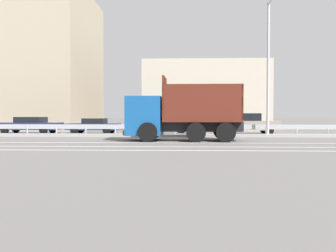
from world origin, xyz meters
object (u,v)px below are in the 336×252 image
at_px(street_lamp_1, 269,62).
at_px(parked_car_3, 30,125).
at_px(parked_car_5, 164,124).
at_px(parked_car_6, 248,124).
at_px(dump_truck, 170,118).
at_px(parked_car_4, 94,126).
at_px(median_road_sign, 224,117).

relative_size(street_lamp_1, parked_car_3, 1.79).
relative_size(parked_car_5, parked_car_6, 0.95).
relative_size(street_lamp_1, parked_car_6, 2.00).
relative_size(parked_car_3, parked_car_6, 1.12).
distance_m(street_lamp_1, parked_car_6, 5.70).
bearing_deg(parked_car_5, street_lamp_1, 56.77).
bearing_deg(dump_truck, parked_car_4, 39.35).
bearing_deg(parked_car_5, parked_car_6, 85.57).
xyz_separation_m(dump_truck, parked_car_6, (5.59, 7.77, -0.51)).
bearing_deg(median_road_sign, parked_car_4, 157.89).
xyz_separation_m(median_road_sign, street_lamp_1, (2.85, -0.03, 3.54)).
relative_size(median_road_sign, parked_car_3, 0.50).
xyz_separation_m(dump_truck, median_road_sign, (3.40, 3.88, 0.04)).
bearing_deg(parked_car_6, parked_car_4, -91.13).
xyz_separation_m(median_road_sign, parked_car_5, (-4.17, 4.00, -0.58)).
height_order(parked_car_4, parked_car_6, parked_car_6).
bearing_deg(parked_car_3, dump_truck, -123.43).
bearing_deg(median_road_sign, parked_car_6, 60.52).
distance_m(median_road_sign, parked_car_5, 5.81).
distance_m(dump_truck, parked_car_6, 9.59).
height_order(street_lamp_1, parked_car_4, street_lamp_1).
xyz_separation_m(street_lamp_1, parked_car_3, (-17.41, 4.04, -4.19)).
height_order(median_road_sign, street_lamp_1, street_lamp_1).
distance_m(street_lamp_1, parked_car_4, 13.66).
relative_size(parked_car_3, parked_car_5, 1.18).
relative_size(dump_truck, street_lamp_1, 0.74).
relative_size(dump_truck, parked_car_5, 1.56).
relative_size(dump_truck, median_road_sign, 2.64).
xyz_separation_m(parked_car_3, parked_car_4, (5.03, -0.13, -0.05)).
height_order(median_road_sign, parked_car_6, median_road_sign).
xyz_separation_m(median_road_sign, parked_car_4, (-9.53, 3.87, -0.69)).
bearing_deg(median_road_sign, parked_car_3, 164.62).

